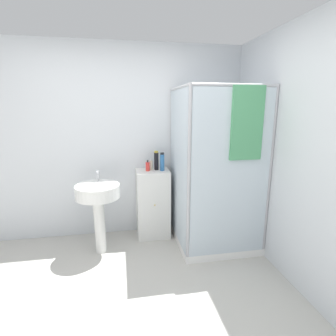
# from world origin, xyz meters

# --- Properties ---
(ground_plane) EXTENTS (12.00, 12.00, 0.00)m
(ground_plane) POSITION_xyz_m (0.00, 0.00, 0.00)
(ground_plane) COLOR #B2AFA8
(wall_back) EXTENTS (6.40, 0.06, 2.50)m
(wall_back) POSITION_xyz_m (0.00, 1.70, 1.25)
(wall_back) COLOR silver
(wall_back) RESTS_ON ground_plane
(wall_right) EXTENTS (0.06, 6.40, 2.50)m
(wall_right) POSITION_xyz_m (1.70, 0.00, 1.25)
(wall_right) COLOR silver
(wall_right) RESTS_ON ground_plane
(shower_enclosure) EXTENTS (0.95, 0.98, 1.94)m
(shower_enclosure) POSITION_xyz_m (1.14, 1.11, 0.51)
(shower_enclosure) COLOR white
(shower_enclosure) RESTS_ON ground_plane
(vanity_cabinet) EXTENTS (0.43, 0.38, 0.91)m
(vanity_cabinet) POSITION_xyz_m (0.45, 1.49, 0.45)
(vanity_cabinet) COLOR silver
(vanity_cabinet) RESTS_ON ground_plane
(sink) EXTENTS (0.50, 0.50, 0.97)m
(sink) POSITION_xyz_m (-0.23, 1.18, 0.67)
(sink) COLOR white
(sink) RESTS_ON ground_plane
(soap_dispenser) EXTENTS (0.05, 0.05, 0.14)m
(soap_dispenser) POSITION_xyz_m (0.39, 1.47, 0.97)
(soap_dispenser) COLOR red
(soap_dispenser) RESTS_ON vanity_cabinet
(shampoo_bottle_tall_black) EXTENTS (0.06, 0.06, 0.25)m
(shampoo_bottle_tall_black) POSITION_xyz_m (0.51, 1.51, 1.03)
(shampoo_bottle_tall_black) COLOR black
(shampoo_bottle_tall_black) RESTS_ON vanity_cabinet
(shampoo_bottle_blue) EXTENTS (0.06, 0.06, 0.24)m
(shampoo_bottle_blue) POSITION_xyz_m (0.57, 1.45, 1.02)
(shampoo_bottle_blue) COLOR #2D66A3
(shampoo_bottle_blue) RESTS_ON vanity_cabinet
(lotion_bottle_white) EXTENTS (0.04, 0.04, 0.15)m
(lotion_bottle_white) POSITION_xyz_m (0.44, 1.52, 0.97)
(lotion_bottle_white) COLOR beige
(lotion_bottle_white) RESTS_ON vanity_cabinet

